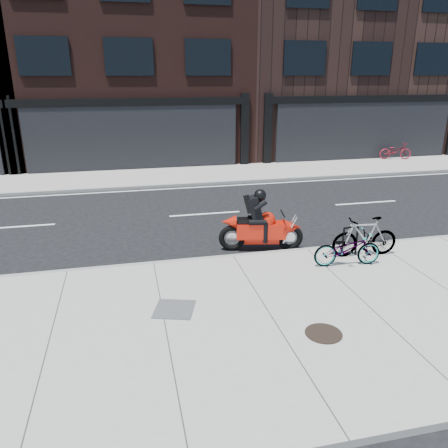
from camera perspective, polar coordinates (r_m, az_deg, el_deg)
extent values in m
plane|color=black|center=(12.89, -0.89, -1.33)|extent=(120.00, 120.00, 0.00)
cube|color=gray|center=(8.50, 6.30, -12.41)|extent=(60.00, 6.00, 0.13)
cube|color=gray|center=(20.22, -5.49, 6.32)|extent=(60.00, 3.50, 0.13)
cube|color=black|center=(26.47, -12.90, 24.60)|extent=(12.00, 10.00, 14.50)
cube|color=black|center=(29.19, 13.52, 22.02)|extent=(12.00, 10.00, 12.50)
cylinder|color=black|center=(11.25, 15.27, -2.36)|extent=(0.05, 0.05, 0.76)
cylinder|color=black|center=(11.50, 16.93, -2.06)|extent=(0.05, 0.05, 0.76)
cylinder|color=black|center=(11.25, 16.28, -0.42)|extent=(0.42, 0.12, 0.05)
imported|color=gray|center=(10.78, 15.80, -3.09)|extent=(1.67, 0.72, 0.85)
imported|color=gray|center=(11.43, 17.92, -1.59)|extent=(1.72, 0.60, 1.02)
torus|color=black|center=(11.78, 8.57, -1.75)|extent=(0.73, 0.29, 0.72)
torus|color=black|center=(11.61, 1.06, -1.83)|extent=(0.73, 0.29, 0.72)
cube|color=#B91708|center=(11.60, 4.82, -0.79)|extent=(1.36, 0.66, 0.41)
cone|color=#B91708|center=(11.69, 8.85, -0.45)|extent=(0.57, 0.56, 0.48)
sphere|color=#B91708|center=(11.52, 5.66, 0.54)|extent=(0.43, 0.43, 0.43)
cube|color=black|center=(11.48, 3.24, 0.42)|extent=(0.64, 0.42, 0.13)
cylinder|color=silver|center=(11.81, 1.81, -1.59)|extent=(0.60, 0.21, 0.10)
cube|color=black|center=(11.38, 4.04, 2.18)|extent=(0.49, 0.47, 0.64)
cube|color=black|center=(11.34, 3.17, 2.60)|extent=(0.31, 0.37, 0.44)
sphere|color=black|center=(11.30, 4.73, 3.76)|extent=(0.31, 0.31, 0.31)
imported|color=maroon|center=(25.39, 21.48, 8.87)|extent=(1.76, 0.93, 0.88)
cylinder|color=black|center=(8.15, 12.88, -13.76)|extent=(0.83, 0.83, 0.02)
cube|color=#58575A|center=(8.72, -6.52, -10.98)|extent=(0.94, 0.94, 0.02)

